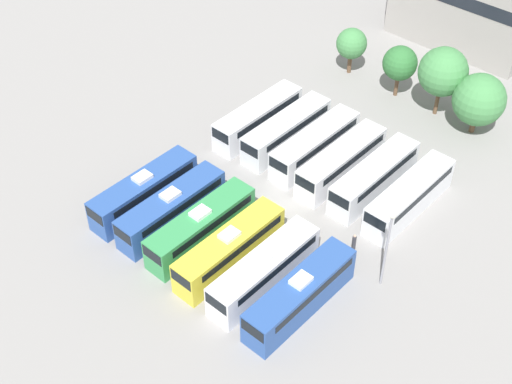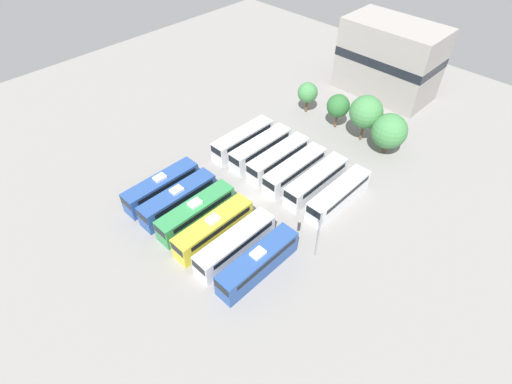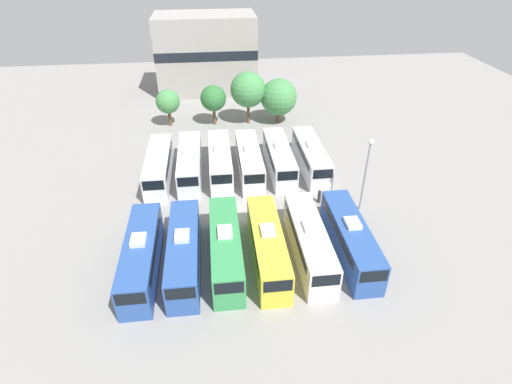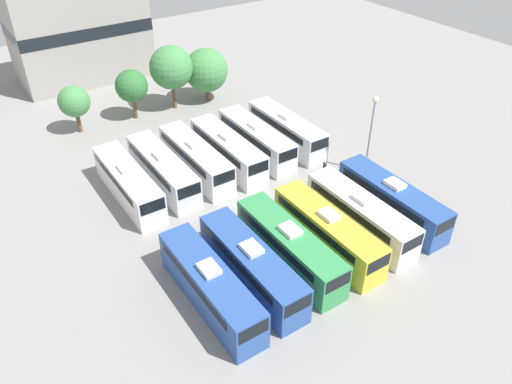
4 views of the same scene
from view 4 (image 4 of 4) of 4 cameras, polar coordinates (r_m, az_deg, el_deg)
ground_plane at (r=44.85m, az=-0.11°, el=-1.62°), size 115.36×115.36×0.00m
bus_0 at (r=35.27m, az=-5.27°, el=-10.55°), size 2.53×10.95×3.49m
bus_1 at (r=36.58m, az=-0.52°, el=-8.30°), size 2.53×10.95×3.49m
bus_2 at (r=38.18m, az=3.82°, el=-6.15°), size 2.53×10.95×3.49m
bus_3 at (r=39.87m, az=8.14°, el=-4.38°), size 2.53×10.95×3.49m
bus_4 at (r=42.04m, az=11.82°, el=-2.45°), size 2.53×10.95×3.49m
bus_5 at (r=44.36m, az=15.26°, el=-0.79°), size 2.53×10.95×3.49m
bus_6 at (r=46.31m, az=-14.39°, el=1.06°), size 2.53×10.95×3.49m
bus_7 at (r=47.51m, az=-10.62°, el=2.57°), size 2.53×10.95×3.49m
bus_8 at (r=48.78m, az=-6.92°, el=3.89°), size 2.53×10.95×3.49m
bus_9 at (r=49.90m, az=-3.27°, el=4.88°), size 2.53×10.95×3.49m
bus_10 at (r=51.73m, az=0.00°, el=6.12°), size 2.53×10.95×3.49m
bus_11 at (r=53.65m, az=3.48°, el=7.19°), size 2.53×10.95×3.49m
worker_person at (r=48.97m, az=7.83°, el=2.64°), size 0.36×0.36×1.68m
light_pole at (r=48.15m, az=13.13°, el=7.79°), size 0.60×0.60×8.02m
tree_0 at (r=58.52m, az=-20.08°, el=9.68°), size 3.44×3.44×5.41m
tree_1 at (r=59.71m, az=-14.04°, el=11.65°), size 3.73×3.73×5.88m
tree_2 at (r=60.93m, az=-9.67°, el=13.84°), size 5.09×5.09×7.69m
tree_3 at (r=63.01m, az=-5.72°, el=13.67°), size 5.32×5.32×6.56m
depot_building at (r=72.89m, az=-19.63°, el=17.07°), size 16.90×9.48×12.81m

